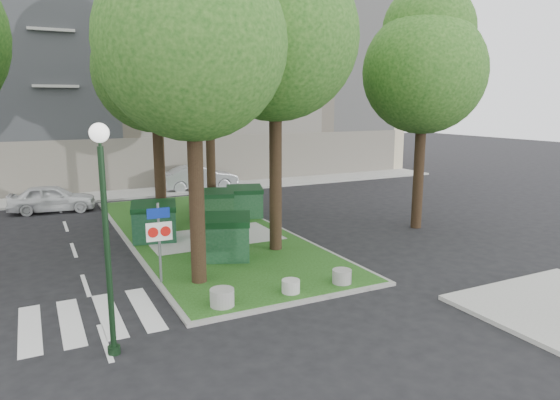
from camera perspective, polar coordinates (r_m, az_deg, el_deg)
ground at (r=13.46m, az=0.38°, el=-12.05°), size 120.00×120.00×0.00m
median_island at (r=20.66m, az=-8.57°, el=-3.73°), size 6.00×16.00×0.12m
median_kerb at (r=20.66m, az=-8.57°, el=-3.76°), size 6.30×16.30×0.10m
building_sidewalk at (r=30.51m, az=-15.69°, el=0.76°), size 42.00×3.00×0.12m
zebra_crossing at (r=13.72m, az=-17.07°, el=-12.09°), size 5.00×3.00×0.01m
apartment_building at (r=37.55m, az=-18.67°, el=14.62°), size 41.00×12.00×16.00m
tree_median_near_left at (r=14.37m, az=-9.86°, el=19.03°), size 5.20×5.20×10.53m
tree_median_near_right at (r=17.61m, az=-0.36°, el=19.87°), size 5.60×5.60×11.46m
tree_median_mid at (r=20.70m, az=-13.95°, el=15.43°), size 4.80×4.80×9.99m
tree_median_far at (r=24.60m, az=-8.12°, el=18.02°), size 5.80×5.80×11.93m
tree_street_right at (r=21.88m, az=16.27°, el=15.07°), size 5.00×5.00×10.06m
dumpster_a at (r=19.47m, az=-14.18°, el=-2.46°), size 1.87×1.51×1.53m
dumpster_b at (r=16.79m, az=-6.29°, el=-4.30°), size 1.98×1.72×1.54m
dumpster_c at (r=22.24m, az=-7.29°, el=-0.66°), size 1.79×1.49×1.43m
dumpster_d at (r=22.89m, az=-4.02°, el=-0.23°), size 1.81×1.47×1.46m
bollard_left at (r=13.20m, az=-6.63°, el=-11.00°), size 0.63×0.63×0.45m
bollard_right at (r=14.79m, az=7.09°, el=-8.65°), size 0.56×0.56×0.40m
bollard_mid at (r=13.99m, az=1.24°, el=-9.82°), size 0.51×0.51×0.36m
litter_bin at (r=22.95m, az=-6.17°, el=-1.00°), size 0.46×0.46×0.80m
street_lamp at (r=10.70m, az=-19.40°, el=-1.46°), size 0.39×0.39×4.90m
traffic_sign_pole at (r=14.83m, az=-13.66°, el=-3.68°), size 0.75×0.08×2.48m
car_white at (r=26.93m, az=-24.58°, el=0.19°), size 4.18×2.13×1.36m
car_silver at (r=31.03m, az=-9.16°, el=2.52°), size 4.70×1.82×1.53m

